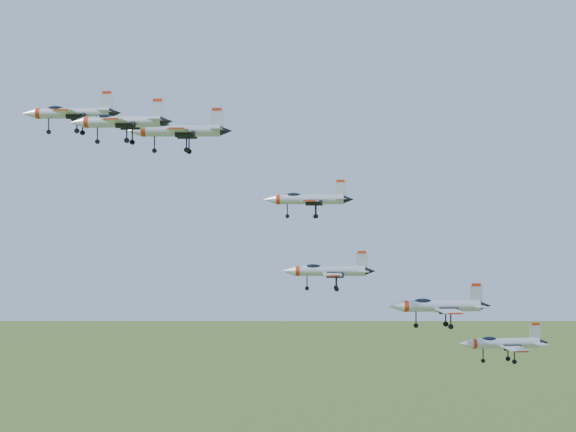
{
  "coord_description": "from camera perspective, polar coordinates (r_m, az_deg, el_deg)",
  "views": [
    {
      "loc": [
        9.77,
        -100.89,
        131.87
      ],
      "look_at": [
        14.06,
        -0.54,
        131.81
      ],
      "focal_mm": 50.0,
      "sensor_mm": 36.0,
      "label": 1
    }
  ],
  "objects": [
    {
      "name": "jet_lead",
      "position": [
        113.12,
        -15.23,
        7.09
      ],
      "size": [
        13.78,
        11.44,
        3.68
      ],
      "rotation": [
        0.0,
        0.0,
        -0.09
      ],
      "color": "silver"
    },
    {
      "name": "jet_left_high",
      "position": [
        98.33,
        -7.85,
        6.04
      ],
      "size": [
        13.04,
        10.75,
        3.49
      ],
      "rotation": [
        0.0,
        0.0,
        -0.05
      ],
      "color": "silver"
    },
    {
      "name": "jet_right_high",
      "position": [
        81.49,
        -11.88,
        6.58
      ],
      "size": [
        10.52,
        8.78,
        2.81
      ],
      "rotation": [
        0.0,
        0.0,
        -0.14
      ],
      "color": "silver"
    },
    {
      "name": "jet_left_low",
      "position": [
        111.7,
        1.37,
        1.2
      ],
      "size": [
        12.81,
        10.67,
        3.42
      ],
      "rotation": [
        0.0,
        0.0,
        -0.12
      ],
      "color": "silver"
    },
    {
      "name": "jet_right_low",
      "position": [
        90.29,
        2.82,
        -3.91
      ],
      "size": [
        10.62,
        8.78,
        2.84
      ],
      "rotation": [
        0.0,
        0.0,
        -0.06
      ],
      "color": "silver"
    },
    {
      "name": "jet_trail",
      "position": [
        106.9,
        10.65,
        -6.29
      ],
      "size": [
        13.73,
        11.29,
        3.68
      ],
      "rotation": [
        0.0,
        0.0,
        0.03
      ],
      "color": "silver"
    },
    {
      "name": "jet_extra",
      "position": [
        118.01,
        15.02,
        -8.72
      ],
      "size": [
        13.19,
        10.91,
        3.53
      ],
      "rotation": [
        0.0,
        0.0,
        0.07
      ],
      "color": "silver"
    }
  ]
}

